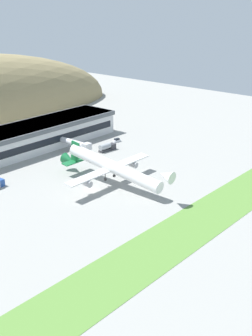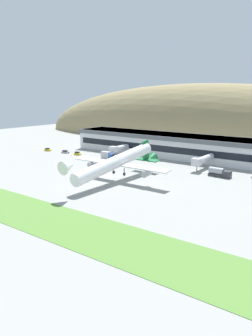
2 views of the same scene
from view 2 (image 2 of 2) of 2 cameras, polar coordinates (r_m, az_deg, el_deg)
name	(u,v)px [view 2 (image 2 of 2)]	position (r m, az deg, el deg)	size (l,w,h in m)	color
ground_plane	(105,176)	(123.28, -3.69, -1.42)	(359.98, 359.98, 0.00)	gray
grass_strip_foreground	(9,206)	(96.57, -19.74, -6.21)	(323.98, 16.95, 0.08)	#568438
hill_backdrop	(198,140)	(226.25, 12.48, 4.84)	(273.66, 61.95, 73.91)	#8E7F56
terminal_building	(176,144)	(162.73, 8.68, 4.13)	(112.54, 20.05, 10.72)	silver
jetway_0	(119,148)	(161.38, -1.31, 3.45)	(3.38, 12.65, 5.43)	silver
jetway_1	(203,160)	(137.14, 13.21, 1.43)	(3.38, 16.67, 5.43)	silver
cargo_airplane	(117,162)	(114.91, -1.54, 1.01)	(40.03, 50.73, 10.66)	white
service_car_0	(77,154)	(167.22, -8.46, 2.49)	(3.73, 1.85, 1.66)	gold
service_car_2	(48,150)	(182.09, -13.49, 3.11)	(3.72, 2.00, 1.58)	gold
service_car_3	(65,152)	(173.53, -10.54, 2.77)	(4.35, 2.16, 1.49)	#999EA3
fuel_truck	(219,173)	(126.76, 15.95, -0.77)	(8.62, 3.00, 3.35)	#333338
box_truck	(107,156)	(155.64, -3.29, 2.19)	(6.56, 2.75, 3.40)	#264C99
traffic_cone_0	(71,156)	(163.97, -9.52, 2.11)	(0.52, 0.52, 0.58)	orange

